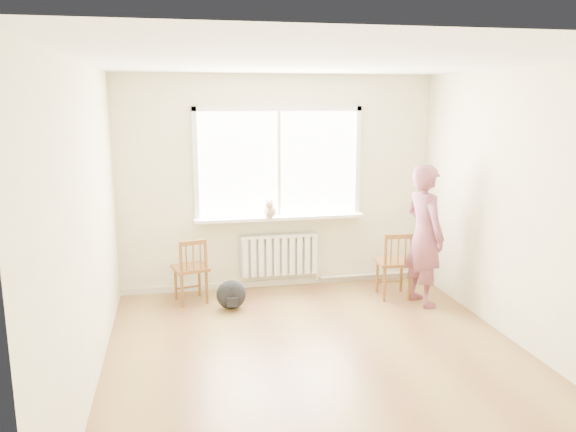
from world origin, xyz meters
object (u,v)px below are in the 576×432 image
chair_right (395,265)px  backpack (231,295)px  person (424,235)px  cat (270,209)px  chair_left (191,271)px

chair_right → backpack: 2.01m
person → cat: bearing=53.3°
cat → backpack: size_ratio=1.13×
chair_left → backpack: chair_left is taller
chair_right → cat: (-1.45, 0.56, 0.64)m
cat → chair_right: bearing=-9.9°
chair_left → cat: size_ratio=2.04×
cat → backpack: bearing=-124.1°
chair_left → person: person is taller
chair_left → cat: cat is taller
backpack → chair_left: bearing=145.8°
backpack → cat: bearing=44.7°
chair_right → backpack: chair_right is taller
cat → person: bearing=-14.1°
person → backpack: person is taller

